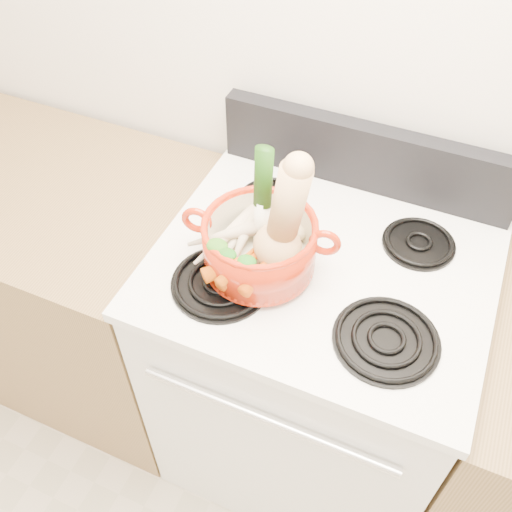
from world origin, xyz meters
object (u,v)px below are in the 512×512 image
at_px(stove_body, 309,371).
at_px(squash, 279,216).
at_px(leek, 262,197).
at_px(dutch_oven, 260,245).

height_order(stove_body, squash, squash).
xyz_separation_m(squash, leek, (-0.06, 0.05, -0.01)).
xyz_separation_m(stove_body, dutch_oven, (-0.13, -0.08, 0.57)).
relative_size(stove_body, leek, 3.47).
bearing_deg(dutch_oven, stove_body, 22.36).
xyz_separation_m(dutch_oven, squash, (0.04, -0.00, 0.10)).
bearing_deg(stove_body, squash, -136.43).
relative_size(dutch_oven, leek, 0.95).
distance_m(stove_body, dutch_oven, 0.59).
bearing_deg(leek, dutch_oven, -72.09).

